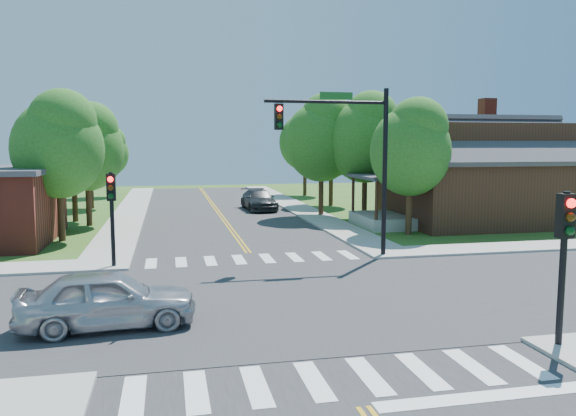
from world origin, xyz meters
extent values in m
plane|color=#3A5A1C|center=(0.00, 0.00, 0.00)|extent=(100.00, 100.00, 0.00)
cube|color=#2D2D30|center=(0.00, 0.00, 0.02)|extent=(10.00, 90.00, 0.04)
cube|color=#2D2D30|center=(0.00, 0.00, 0.03)|extent=(90.00, 10.00, 0.04)
cube|color=#2D2D30|center=(0.00, 0.00, 0.00)|extent=(10.20, 10.20, 0.06)
cube|color=#9E9B93|center=(6.10, 25.00, 0.07)|extent=(2.20, 40.00, 0.14)
cube|color=#9E9B93|center=(-6.10, 25.00, 0.07)|extent=(2.20, 40.00, 0.14)
cube|color=white|center=(-4.20, 6.20, 0.05)|extent=(0.45, 2.00, 0.01)
cube|color=white|center=(-3.00, 6.20, 0.05)|extent=(0.45, 2.00, 0.01)
cube|color=white|center=(-1.80, 6.20, 0.05)|extent=(0.45, 2.00, 0.01)
cube|color=white|center=(-0.60, 6.20, 0.05)|extent=(0.45, 2.00, 0.01)
cube|color=white|center=(0.60, 6.20, 0.05)|extent=(0.45, 2.00, 0.01)
cube|color=white|center=(1.80, 6.20, 0.05)|extent=(0.45, 2.00, 0.01)
cube|color=white|center=(3.00, 6.20, 0.05)|extent=(0.45, 2.00, 0.01)
cube|color=white|center=(4.20, 6.20, 0.05)|extent=(0.45, 2.00, 0.01)
cube|color=white|center=(-4.20, -6.20, 0.05)|extent=(0.45, 2.00, 0.01)
cube|color=white|center=(-3.00, -6.20, 0.05)|extent=(0.45, 2.00, 0.01)
cube|color=white|center=(-1.80, -6.20, 0.05)|extent=(0.45, 2.00, 0.01)
cube|color=white|center=(-0.60, -6.20, 0.05)|extent=(0.45, 2.00, 0.01)
cube|color=white|center=(0.60, -6.20, 0.05)|extent=(0.45, 2.00, 0.01)
cube|color=white|center=(1.80, -6.20, 0.05)|extent=(0.45, 2.00, 0.01)
cube|color=white|center=(3.00, -6.20, 0.05)|extent=(0.45, 2.00, 0.01)
cube|color=white|center=(4.20, -6.20, 0.05)|extent=(0.45, 2.00, 0.01)
cube|color=gold|center=(-0.10, 26.25, 0.05)|extent=(0.10, 37.50, 0.01)
cube|color=gold|center=(0.10, 26.25, 0.05)|extent=(0.10, 37.50, 0.01)
cube|color=white|center=(2.50, -7.60, 0.00)|extent=(4.60, 0.45, 0.09)
cylinder|color=black|center=(5.60, 5.60, 3.60)|extent=(0.20, 0.20, 7.20)
cylinder|color=black|center=(3.00, 5.60, 6.60)|extent=(5.20, 0.14, 0.14)
cube|color=#19591E|center=(3.40, 5.55, 6.85)|extent=(1.40, 0.04, 0.30)
cube|color=black|center=(1.00, 5.60, 5.98)|extent=(0.34, 0.28, 1.05)
sphere|color=#FF0C0C|center=(1.00, 5.43, 6.29)|extent=(0.22, 0.22, 0.22)
sphere|color=#3F2605|center=(1.00, 5.43, 5.97)|extent=(0.22, 0.22, 0.22)
sphere|color=#05330F|center=(1.00, 5.43, 5.65)|extent=(0.22, 0.22, 0.22)
cylinder|color=black|center=(5.60, -5.60, 1.90)|extent=(0.16, 0.16, 3.80)
cube|color=black|center=(5.60, -5.60, 3.23)|extent=(0.34, 0.28, 1.05)
sphere|color=#FF0C0C|center=(5.60, -5.77, 3.54)|extent=(0.22, 0.22, 0.22)
sphere|color=#3F2605|center=(5.60, -5.77, 3.22)|extent=(0.22, 0.22, 0.22)
sphere|color=#05330F|center=(5.60, -5.77, 2.90)|extent=(0.22, 0.22, 0.22)
cylinder|color=black|center=(-5.60, 5.60, 1.90)|extent=(0.16, 0.16, 3.80)
cube|color=black|center=(-5.60, 5.60, 3.23)|extent=(0.34, 0.28, 1.05)
sphere|color=#FF0C0C|center=(-5.60, 5.43, 3.54)|extent=(0.22, 0.22, 0.22)
sphere|color=#3F2605|center=(-5.60, 5.43, 3.22)|extent=(0.22, 0.22, 0.22)
sphere|color=#05330F|center=(-5.60, 5.43, 2.90)|extent=(0.22, 0.22, 0.22)
cube|color=#342112|center=(15.20, 14.20, 2.00)|extent=(10.00, 8.00, 4.00)
cube|color=#9E9B93|center=(8.90, 14.20, 0.35)|extent=(2.60, 4.50, 0.70)
cylinder|color=#342112|center=(7.80, 12.20, 1.60)|extent=(0.18, 0.18, 2.50)
cylinder|color=#342112|center=(7.80, 16.20, 1.60)|extent=(0.18, 0.18, 2.50)
cube|color=#38383D|center=(8.90, 14.20, 2.95)|extent=(2.80, 4.80, 0.18)
cube|color=maroon|center=(17.70, 17.70, 3.55)|extent=(0.90, 0.90, 7.11)
cylinder|color=#382314|center=(9.22, 11.08, 1.37)|extent=(0.34, 0.34, 2.74)
ellipsoid|color=#27581A|center=(9.22, 11.08, 4.47)|extent=(4.33, 4.11, 4.76)
sphere|color=#27581A|center=(9.52, 10.88, 5.77)|extent=(3.18, 3.18, 3.18)
cylinder|color=#382314|center=(9.05, 17.62, 1.54)|extent=(0.34, 0.34, 3.08)
ellipsoid|color=#27581A|center=(9.05, 17.62, 5.03)|extent=(4.86, 4.62, 5.35)
sphere|color=#27581A|center=(9.35, 17.42, 6.48)|extent=(3.57, 3.57, 3.57)
cylinder|color=#382314|center=(9.13, 25.56, 1.46)|extent=(0.34, 0.34, 2.93)
ellipsoid|color=#27581A|center=(9.13, 25.56, 4.78)|extent=(4.62, 4.39, 5.09)
sphere|color=#27581A|center=(9.43, 25.36, 6.16)|extent=(3.39, 3.39, 3.39)
cylinder|color=#382314|center=(9.22, 34.54, 1.54)|extent=(0.34, 0.34, 3.08)
ellipsoid|color=#27581A|center=(9.22, 34.54, 5.02)|extent=(4.86, 4.61, 5.34)
sphere|color=#27581A|center=(9.52, 34.34, 6.47)|extent=(3.56, 3.56, 3.56)
cylinder|color=#382314|center=(-8.75, 12.90, 1.42)|extent=(0.34, 0.34, 2.83)
ellipsoid|color=#27581A|center=(-8.75, 12.90, 4.62)|extent=(4.47, 4.25, 4.92)
sphere|color=#27581A|center=(-8.45, 12.70, 5.96)|extent=(3.28, 3.28, 3.28)
cylinder|color=#382314|center=(-9.22, 20.25, 1.31)|extent=(0.34, 0.34, 2.62)
ellipsoid|color=#27581A|center=(-9.22, 20.25, 4.28)|extent=(4.14, 3.93, 4.55)
sphere|color=#27581A|center=(-8.92, 20.05, 5.52)|extent=(3.04, 3.04, 3.04)
cylinder|color=#382314|center=(-9.16, 27.60, 1.44)|extent=(0.34, 0.34, 2.88)
ellipsoid|color=#27581A|center=(-9.16, 27.60, 4.70)|extent=(4.54, 4.32, 5.00)
sphere|color=#27581A|center=(-8.86, 27.40, 6.06)|extent=(3.33, 3.33, 3.33)
cylinder|color=#382314|center=(-8.85, 37.04, 1.22)|extent=(0.34, 0.34, 2.43)
ellipsoid|color=#27581A|center=(-8.85, 37.04, 3.97)|extent=(3.84, 3.65, 4.22)
sphere|color=#27581A|center=(-8.55, 36.84, 5.12)|extent=(2.81, 2.81, 2.81)
cylinder|color=#382314|center=(6.60, 19.35, 1.54)|extent=(0.34, 0.34, 3.08)
ellipsoid|color=#27581A|center=(6.60, 19.35, 5.02)|extent=(4.86, 4.61, 5.34)
sphere|color=#27581A|center=(6.90, 19.15, 6.47)|extent=(3.56, 3.56, 3.56)
cylinder|color=#382314|center=(-8.12, 18.20, 1.37)|extent=(0.34, 0.34, 2.74)
ellipsoid|color=#27581A|center=(-8.12, 18.20, 4.48)|extent=(4.33, 4.12, 4.77)
sphere|color=#27581A|center=(-7.82, 18.00, 5.78)|extent=(3.18, 3.18, 3.18)
imported|color=#B6B7BE|center=(-5.08, -1.79, 0.78)|extent=(2.41, 4.81, 1.56)
imported|color=#2B2D30|center=(3.05, 23.66, 0.74)|extent=(2.56, 5.28, 1.47)
camera|label=1|loc=(-3.44, -16.91, 4.91)|focal=35.00mm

